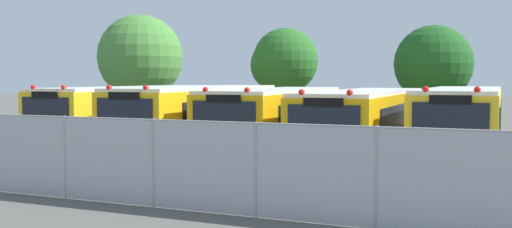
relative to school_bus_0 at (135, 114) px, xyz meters
name	(u,v)px	position (x,y,z in m)	size (l,w,h in m)	color
ground_plane	(279,156)	(6.61, -0.03, -1.45)	(160.00, 160.00, 0.00)	#595651
school_bus_0	(135,114)	(0.00, 0.00, 0.00)	(2.63, 10.72, 2.77)	yellow
school_bus_1	(202,116)	(3.35, -0.23, 0.01)	(2.76, 10.96, 2.79)	yellow
school_bus_2	(277,119)	(6.59, -0.26, -0.02)	(2.73, 9.82, 2.73)	#EAA80C
school_bus_3	(366,122)	(9.97, -0.14, -0.04)	(2.61, 11.12, 2.69)	#EAA80C
school_bus_4	(462,123)	(13.20, 0.08, 0.01)	(2.53, 10.05, 2.78)	yellow
tree_0	(142,56)	(-5.48, 8.82, 2.84)	(5.11, 5.11, 6.81)	#4C3823
tree_1	(282,62)	(2.70, 10.96, 2.46)	(3.93, 3.81, 5.92)	#4C3823
tree_2	(431,65)	(11.02, 11.06, 2.22)	(4.09, 4.09, 5.79)	#4C3823
chainlink_fence	(153,162)	(6.99, -9.42, -0.38)	(20.59, 0.07, 2.07)	#9EA0A3
traffic_cone	(434,200)	(13.06, -7.64, -1.14)	(0.48, 0.48, 0.64)	#EA5914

